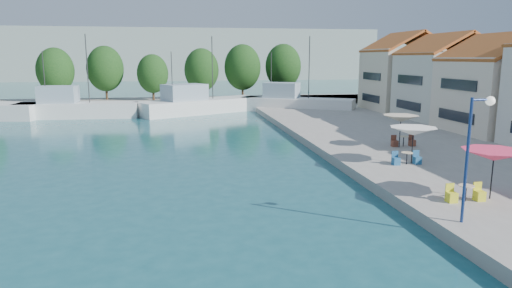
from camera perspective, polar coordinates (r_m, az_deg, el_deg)
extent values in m
cube|color=gray|center=(42.53, 28.31, 0.27)|extent=(32.00, 92.00, 0.60)
cube|color=gray|center=(70.39, -12.83, 4.96)|extent=(90.00, 16.00, 0.60)
cube|color=#8E9B92|center=(165.00, -18.98, 10.51)|extent=(180.00, 40.00, 16.00)
cube|color=#8E9B92|center=(188.17, 4.01, 10.41)|extent=(140.00, 40.00, 12.00)
cube|color=beige|center=(45.69, 28.41, 5.41)|extent=(8.60, 8.50, 6.50)
pyramid|color=#BB6729|center=(45.61, 28.99, 11.72)|extent=(9.00, 8.80, 1.80)
cube|color=beige|center=(53.05, 22.48, 6.72)|extent=(8.00, 8.50, 7.00)
pyramid|color=#BB6729|center=(53.01, 22.90, 12.43)|extent=(8.40, 8.80, 1.80)
cube|color=beige|center=(60.85, 18.01, 7.66)|extent=(8.60, 8.50, 7.50)
pyramid|color=#BB6729|center=(60.85, 18.32, 12.88)|extent=(9.00, 8.80, 1.80)
cube|color=silver|center=(58.61, -21.36, 3.76)|extent=(14.21, 4.25, 2.20)
cube|color=#8B9FAC|center=(58.97, -23.49, 5.70)|extent=(4.34, 2.99, 2.00)
cylinder|color=#2D2D2D|center=(57.94, -20.34, 8.83)|extent=(0.12, 0.12, 8.00)
cylinder|color=#2D2D2D|center=(59.27, -24.95, 7.56)|extent=(0.10, 0.10, 6.00)
cube|color=silver|center=(59.74, -6.76, 4.55)|extent=(16.88, 11.94, 2.20)
cube|color=#8B9FAC|center=(58.27, -8.93, 6.41)|extent=(6.05, 5.38, 2.00)
cylinder|color=#2D2D2D|center=(60.31, -5.48, 9.49)|extent=(0.12, 0.12, 8.00)
cylinder|color=#2D2D2D|center=(57.35, -10.47, 8.30)|extent=(0.10, 0.10, 6.00)
cube|color=silver|center=(60.97, 5.20, 4.70)|extent=(14.76, 10.51, 2.20)
cube|color=#8B9FAC|center=(61.36, 3.22, 6.74)|extent=(5.30, 4.73, 2.00)
cylinder|color=#2D2D2D|center=(60.30, 6.66, 9.46)|extent=(0.12, 0.12, 8.00)
cylinder|color=#2D2D2D|center=(61.69, 1.91, 8.63)|extent=(0.10, 0.10, 6.00)
cylinder|color=#3F2B19|center=(74.52, -23.64, 6.24)|extent=(0.36, 0.36, 3.54)
ellipsoid|color=#113612|center=(74.40, -23.80, 8.41)|extent=(5.38, 5.38, 6.72)
cylinder|color=#3F2B19|center=(75.28, -18.20, 6.69)|extent=(0.36, 0.36, 3.69)
ellipsoid|color=#113612|center=(75.16, -18.34, 8.93)|extent=(5.60, 5.60, 7.01)
cylinder|color=#3F2B19|center=(72.44, -12.72, 6.60)|extent=(0.36, 0.36, 3.12)
ellipsoid|color=#113612|center=(72.31, -12.80, 8.57)|extent=(4.74, 4.74, 5.92)
cylinder|color=#3F2B19|center=(72.70, -6.77, 6.96)|extent=(0.36, 0.36, 3.52)
ellipsoid|color=#113612|center=(72.57, -6.82, 9.18)|extent=(5.36, 5.36, 6.69)
cylinder|color=#3F2B19|center=(73.74, -1.68, 7.19)|extent=(0.36, 0.36, 3.82)
ellipsoid|color=#113612|center=(73.61, -1.70, 9.57)|extent=(5.80, 5.80, 7.25)
cylinder|color=#3F2B19|center=(76.68, 3.38, 7.34)|extent=(0.36, 0.36, 3.88)
ellipsoid|color=#113612|center=(76.55, 3.41, 9.66)|extent=(5.89, 5.89, 7.37)
cylinder|color=black|center=(23.80, 27.41, -3.41)|extent=(0.06, 0.06, 2.32)
cone|color=#F2335F|center=(23.62, 27.60, -1.26)|extent=(2.92, 2.92, 0.50)
cylinder|color=black|center=(29.85, 18.96, -0.16)|extent=(0.06, 0.06, 2.28)
cone|color=white|center=(29.71, 19.06, 1.53)|extent=(2.92, 2.92, 0.50)
cylinder|color=black|center=(34.93, 17.56, 1.53)|extent=(0.06, 0.06, 2.38)
cone|color=beige|center=(34.80, 17.65, 3.06)|extent=(2.63, 2.63, 0.50)
cylinder|color=black|center=(23.06, 24.74, -5.65)|extent=(0.06, 0.06, 0.74)
cylinder|color=beige|center=(22.97, 24.81, -4.76)|extent=(0.70, 0.70, 0.04)
cube|color=yellow|center=(23.50, 26.13, -5.83)|extent=(0.42, 0.42, 0.46)
cube|color=yellow|center=(22.72, 23.24, -6.14)|extent=(0.42, 0.42, 0.46)
cylinder|color=black|center=(29.57, 18.32, -1.74)|extent=(0.06, 0.06, 0.74)
cylinder|color=beige|center=(29.50, 18.36, -1.04)|extent=(0.70, 0.70, 0.04)
cube|color=#235C8C|center=(29.93, 19.49, -1.94)|extent=(0.42, 0.42, 0.46)
cube|color=#235C8C|center=(29.28, 17.09, -2.07)|extent=(0.42, 0.42, 0.46)
cylinder|color=black|center=(35.55, 17.95, 0.32)|extent=(0.06, 0.06, 0.74)
cylinder|color=beige|center=(35.49, 17.99, 0.91)|extent=(0.70, 0.70, 0.04)
cube|color=brown|center=(35.91, 18.93, 0.13)|extent=(0.42, 0.42, 0.46)
cube|color=brown|center=(35.26, 16.93, 0.06)|extent=(0.42, 0.42, 0.46)
cylinder|color=navy|center=(19.63, 24.84, -1.98)|extent=(0.12, 0.12, 5.00)
cylinder|color=navy|center=(19.54, 26.34, 4.97)|extent=(0.80, 0.11, 0.08)
sphere|color=white|center=(19.79, 27.24, 4.81)|extent=(0.36, 0.36, 0.36)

